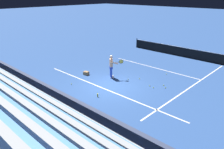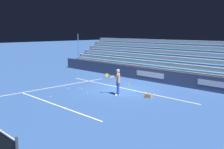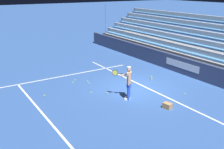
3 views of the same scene
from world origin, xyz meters
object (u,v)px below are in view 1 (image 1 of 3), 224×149
ball_box_cardboard (86,73)px  tennis_ball_by_box (150,86)px  tennis_ball_midcourt (166,74)px  water_bottle (98,95)px  tennis_ball_stray_back (128,79)px  tennis_ball_far_left (153,88)px  tennis_ball_toward_net (139,79)px  tennis_net (181,52)px  tennis_player (111,66)px  tennis_ball_near_player (164,85)px  tennis_ball_far_right (71,84)px  tennis_ball_on_baseline (165,88)px

ball_box_cardboard → tennis_ball_by_box: (4.89, 1.53, -0.10)m
tennis_ball_midcourt → water_bottle: bearing=-99.4°
tennis_ball_by_box → tennis_ball_stray_back: bearing=-177.3°
tennis_ball_midcourt → tennis_ball_by_box: 2.86m
tennis_ball_midcourt → water_bottle: (-1.06, -6.41, 0.08)m
tennis_ball_midcourt → water_bottle: water_bottle is taller
ball_box_cardboard → tennis_ball_far_left: 5.44m
tennis_ball_toward_net → tennis_ball_midcourt: bearing=67.2°
ball_box_cardboard → tennis_net: size_ratio=0.04×
tennis_player → water_bottle: 3.47m
ball_box_cardboard → water_bottle: bearing=-30.3°
tennis_ball_near_player → tennis_net: size_ratio=0.01×
tennis_ball_far_left → tennis_player: bearing=-171.1°
tennis_ball_far_right → tennis_ball_toward_net: bearing=54.6°
tennis_ball_stray_back → water_bottle: bearing=-83.0°
tennis_ball_midcourt → tennis_ball_near_player: same height
tennis_ball_stray_back → tennis_ball_on_baseline: bearing=11.2°
tennis_ball_far_left → tennis_ball_on_baseline: size_ratio=1.00×
tennis_ball_far_left → tennis_ball_toward_net: bearing=158.3°
ball_box_cardboard → tennis_net: tennis_net is taller
tennis_player → ball_box_cardboard: bearing=-153.3°
tennis_ball_far_right → tennis_ball_on_baseline: size_ratio=1.00×
tennis_ball_near_player → tennis_ball_toward_net: size_ratio=1.00×
tennis_ball_near_player → tennis_ball_far_left: (-0.31, -0.81, 0.00)m
ball_box_cardboard → tennis_ball_midcourt: ball_box_cardboard is taller
water_bottle → tennis_ball_on_baseline: bearing=59.5°
tennis_player → tennis_ball_far_right: bearing=-111.8°
tennis_ball_by_box → tennis_ball_far_left: same height
tennis_ball_far_right → tennis_ball_stray_back: (2.35, 3.40, 0.00)m
water_bottle → tennis_player: bearing=118.8°
tennis_ball_far_left → tennis_ball_on_baseline: same height
tennis_player → tennis_ball_by_box: size_ratio=25.98×
water_bottle → tennis_ball_near_player: bearing=64.3°
tennis_ball_midcourt → tennis_ball_far_right: bearing=-121.3°
tennis_ball_midcourt → tennis_ball_by_box: (0.36, -2.84, 0.00)m
ball_box_cardboard → tennis_ball_near_player: 5.99m
tennis_ball_near_player → tennis_net: 8.07m
tennis_ball_by_box → tennis_ball_far_left: (0.35, -0.07, 0.00)m
tennis_ball_midcourt → tennis_ball_far_right: 7.40m
tennis_net → tennis_ball_on_baseline: bearing=-69.5°
tennis_ball_far_left → tennis_ball_far_right: bearing=-143.1°
tennis_ball_toward_net → tennis_ball_far_left: bearing=-21.7°
tennis_ball_midcourt → tennis_ball_far_left: same height
tennis_ball_far_right → tennis_player: bearing=68.2°
tennis_net → tennis_ball_far_left: bearing=-74.5°
tennis_ball_midcourt → tennis_ball_far_left: 3.00m
tennis_player → tennis_ball_stray_back: 1.57m
tennis_ball_near_player → water_bottle: bearing=-115.7°
tennis_ball_on_baseline → tennis_ball_stray_back: 2.86m
ball_box_cardboard → tennis_ball_on_baseline: bearing=18.9°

